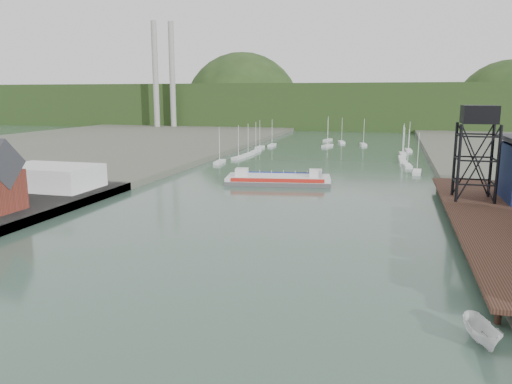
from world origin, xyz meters
The scene contains 9 objects.
ground centered at (0.00, 0.00, 0.00)m, with size 600.00×600.00×0.00m, color #304B3C.
east_pier centered at (37.00, 45.00, 1.90)m, with size 14.00×70.00×2.45m.
white_shed centered at (-44.00, 50.00, 3.85)m, with size 18.00×12.00×4.50m, color silver.
lift_tower centered at (35.00, 58.00, 15.65)m, with size 6.50×6.50×16.00m.
marina_sailboats centered at (0.08, 138.46, 0.35)m, with size 57.71×92.65×0.90m.
smokestacks centered at (-106.00, 232.50, 30.00)m, with size 11.20×8.20×60.00m.
distant_hills centered at (-3.98, 301.35, 10.38)m, with size 500.00×120.00×80.00m.
chain_ferry centered at (-3.46, 75.77, 0.96)m, with size 24.53×13.05×3.36m.
motorboat centered at (28.99, 7.50, 1.03)m, with size 2.01×5.34×2.06m, color silver.
Camera 1 is at (21.23, -33.32, 19.99)m, focal length 35.00 mm.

